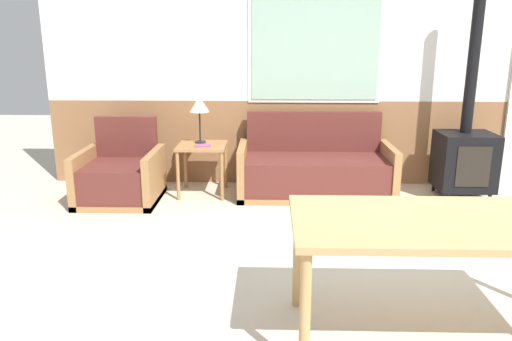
{
  "coord_description": "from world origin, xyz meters",
  "views": [
    {
      "loc": [
        -0.92,
        -3.37,
        1.75
      ],
      "look_at": [
        -1.05,
        1.01,
        0.58
      ],
      "focal_mm": 35.0,
      "sensor_mm": 36.0,
      "label": 1
    }
  ],
  "objects_px": {
    "armchair": "(120,177)",
    "wood_stove": "(465,149)",
    "side_table": "(202,153)",
    "table_lamp": "(199,106)",
    "couch": "(315,171)",
    "dining_table": "(446,232)"
  },
  "relations": [
    {
      "from": "couch",
      "to": "wood_stove",
      "type": "height_order",
      "value": "wood_stove"
    },
    {
      "from": "armchair",
      "to": "wood_stove",
      "type": "bearing_deg",
      "value": -12.52
    },
    {
      "from": "table_lamp",
      "to": "couch",
      "type": "bearing_deg",
      "value": -3.42
    },
    {
      "from": "side_table",
      "to": "table_lamp",
      "type": "relative_size",
      "value": 1.09
    },
    {
      "from": "side_table",
      "to": "wood_stove",
      "type": "distance_m",
      "value": 2.94
    },
    {
      "from": "couch",
      "to": "armchair",
      "type": "height_order",
      "value": "couch"
    },
    {
      "from": "table_lamp",
      "to": "wood_stove",
      "type": "relative_size",
      "value": 0.22
    },
    {
      "from": "side_table",
      "to": "dining_table",
      "type": "xyz_separation_m",
      "value": [
        1.76,
        -2.82,
        0.2
      ]
    },
    {
      "from": "couch",
      "to": "dining_table",
      "type": "distance_m",
      "value": 2.91
    },
    {
      "from": "couch",
      "to": "table_lamp",
      "type": "height_order",
      "value": "table_lamp"
    },
    {
      "from": "armchair",
      "to": "wood_stove",
      "type": "xyz_separation_m",
      "value": [
        3.81,
        0.24,
        0.28
      ]
    },
    {
      "from": "couch",
      "to": "wood_stove",
      "type": "xyz_separation_m",
      "value": [
        1.66,
        -0.04,
        0.27
      ]
    },
    {
      "from": "wood_stove",
      "to": "couch",
      "type": "bearing_deg",
      "value": 178.76
    },
    {
      "from": "armchair",
      "to": "table_lamp",
      "type": "height_order",
      "value": "table_lamp"
    },
    {
      "from": "side_table",
      "to": "table_lamp",
      "type": "xyz_separation_m",
      "value": [
        -0.03,
        0.1,
        0.52
      ]
    },
    {
      "from": "side_table",
      "to": "table_lamp",
      "type": "bearing_deg",
      "value": 108.21
    },
    {
      "from": "couch",
      "to": "table_lamp",
      "type": "xyz_separation_m",
      "value": [
        -1.31,
        0.08,
        0.73
      ]
    },
    {
      "from": "armchair",
      "to": "dining_table",
      "type": "bearing_deg",
      "value": -60.23
    },
    {
      "from": "wood_stove",
      "to": "table_lamp",
      "type": "bearing_deg",
      "value": 177.8
    },
    {
      "from": "armchair",
      "to": "table_lamp",
      "type": "bearing_deg",
      "value": 6.65
    },
    {
      "from": "armchair",
      "to": "dining_table",
      "type": "distance_m",
      "value": 3.7
    },
    {
      "from": "armchair",
      "to": "wood_stove",
      "type": "relative_size",
      "value": 0.36
    }
  ]
}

